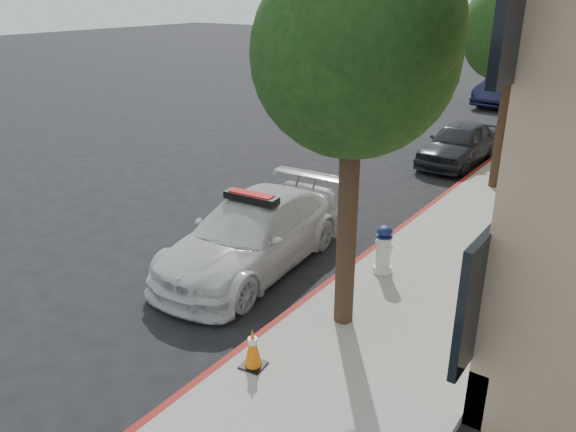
% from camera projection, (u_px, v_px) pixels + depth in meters
% --- Properties ---
extents(ground, '(120.00, 120.00, 0.00)m').
position_uv_depth(ground, '(273.00, 241.00, 12.08)').
color(ground, black).
rests_on(ground, ground).
extents(sidewalk, '(3.20, 50.00, 0.15)m').
position_uv_depth(sidewalk, '(554.00, 159.00, 17.67)').
color(sidewalk, gray).
rests_on(sidewalk, ground).
extents(curb_strip, '(0.12, 50.00, 0.15)m').
position_uv_depth(curb_strip, '(504.00, 151.00, 18.50)').
color(curb_strip, maroon).
rests_on(curb_strip, ground).
extents(tree_near, '(2.92, 2.82, 5.62)m').
position_uv_depth(tree_near, '(356.00, 52.00, 7.38)').
color(tree_near, black).
rests_on(tree_near, sidewalk).
extents(tree_mid, '(2.77, 2.64, 5.43)m').
position_uv_depth(tree_mid, '(518.00, 28.00, 13.46)').
color(tree_mid, black).
rests_on(tree_mid, sidewalk).
extents(police_car, '(2.28, 4.85, 1.52)m').
position_uv_depth(police_car, '(252.00, 234.00, 10.75)').
color(police_car, silver).
rests_on(police_car, ground).
extents(parked_car_mid, '(1.64, 3.85, 1.30)m').
position_uv_depth(parked_car_mid, '(459.00, 143.00, 17.20)').
color(parked_car_mid, '#212329').
rests_on(parked_car_mid, ground).
extents(parked_car_far, '(1.96, 4.77, 1.54)m').
position_uv_depth(parked_car_far, '(507.00, 88.00, 26.03)').
color(parked_car_far, black).
rests_on(parked_car_far, ground).
extents(fire_hydrant, '(0.39, 0.35, 0.92)m').
position_uv_depth(fire_hydrant, '(384.00, 250.00, 10.30)').
color(fire_hydrant, silver).
rests_on(fire_hydrant, sidewalk).
extents(traffic_cone, '(0.35, 0.35, 0.61)m').
position_uv_depth(traffic_cone, '(253.00, 348.00, 7.74)').
color(traffic_cone, black).
rests_on(traffic_cone, sidewalk).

